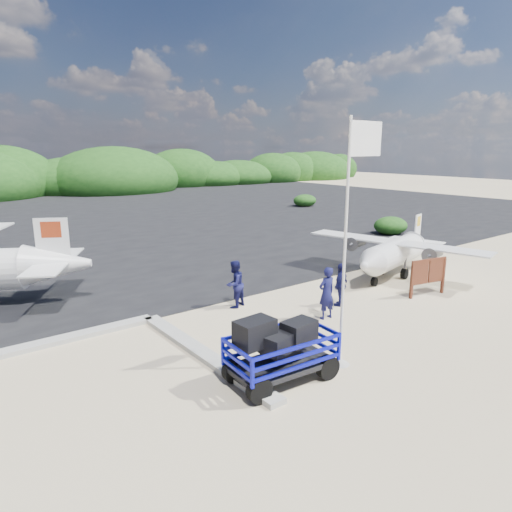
{
  "coord_description": "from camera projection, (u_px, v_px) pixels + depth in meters",
  "views": [
    {
      "loc": [
        -10.77,
        -9.26,
        5.94
      ],
      "look_at": [
        0.13,
        4.9,
        1.68
      ],
      "focal_mm": 32.0,
      "sensor_mm": 36.0,
      "label": 1
    }
  ],
  "objects": [
    {
      "name": "crew_a",
      "position": [
        327.0,
        293.0,
        16.06
      ],
      "size": [
        0.71,
        0.49,
        1.89
      ],
      "primitive_type": "imported",
      "rotation": [
        0.0,
        0.0,
        3.09
      ],
      "color": "#131448",
      "rests_on": "ground"
    },
    {
      "name": "flagpole",
      "position": [
        339.0,
        364.0,
        12.85
      ],
      "size": [
        1.37,
        0.63,
        6.73
      ],
      "primitive_type": null,
      "rotation": [
        0.0,
        0.0,
        0.05
      ],
      "color": "white",
      "rests_on": "ground"
    },
    {
      "name": "baggage_cart",
      "position": [
        281.0,
        380.0,
        11.95
      ],
      "size": [
        3.14,
        1.96,
        1.5
      ],
      "primitive_type": null,
      "rotation": [
        0.0,
        0.0,
        -0.08
      ],
      "color": "#0C11B9",
      "rests_on": "ground"
    },
    {
      "name": "signboard",
      "position": [
        426.0,
        296.0,
        18.76
      ],
      "size": [
        1.94,
        0.58,
        1.6
      ],
      "primitive_type": null,
      "rotation": [
        0.0,
        0.0,
        -0.21
      ],
      "color": "brown",
      "rests_on": "ground"
    },
    {
      "name": "vegetation_band",
      "position": [
        12.0,
        196.0,
        57.29
      ],
      "size": [
        124.0,
        8.0,
        4.4
      ],
      "primitive_type": null,
      "color": "#B2B2B2",
      "rests_on": "ground"
    },
    {
      "name": "crew_b",
      "position": [
        235.0,
        284.0,
        17.23
      ],
      "size": [
        1.07,
        0.95,
        1.82
      ],
      "primitive_type": "imported",
      "rotation": [
        0.0,
        0.0,
        3.49
      ],
      "color": "#131448",
      "rests_on": "ground"
    },
    {
      "name": "aircraft_large",
      "position": [
        254.0,
        209.0,
        45.12
      ],
      "size": [
        19.28,
        19.28,
        4.25
      ],
      "primitive_type": null,
      "rotation": [
        0.0,
        0.0,
        2.63
      ],
      "color": "#B2B2B2",
      "rests_on": "ground"
    },
    {
      "name": "lagoon",
      "position": [
        37.0,
        407.0,
        10.72
      ],
      "size": [
        9.0,
        7.0,
        0.4
      ],
      "primitive_type": null,
      "color": "#B2B2B2",
      "rests_on": "ground"
    },
    {
      "name": "ground",
      "position": [
        344.0,
        334.0,
        14.91
      ],
      "size": [
        160.0,
        160.0,
        0.0
      ],
      "primitive_type": "plane",
      "color": "beige"
    },
    {
      "name": "asphalt_apron",
      "position": [
        71.0,
        221.0,
        38.02
      ],
      "size": [
        90.0,
        50.0,
        0.04
      ],
      "primitive_type": null,
      "color": "#B2B2B2",
      "rests_on": "ground"
    },
    {
      "name": "crew_c",
      "position": [
        341.0,
        285.0,
        17.41
      ],
      "size": [
        1.06,
        0.7,
        1.68
      ],
      "primitive_type": "imported",
      "rotation": [
        0.0,
        0.0,
        3.46
      ],
      "color": "#131448",
      "rests_on": "ground"
    }
  ]
}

